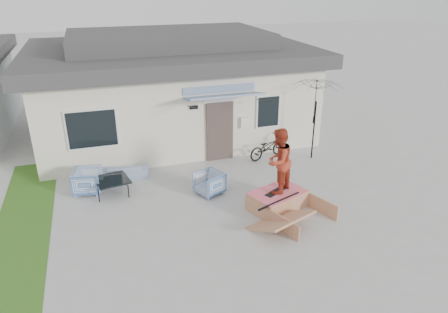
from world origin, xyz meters
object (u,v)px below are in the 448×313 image
object	(u,v)px
armchair_right	(209,182)
coffee_table	(113,186)
skate_ramp	(277,200)
loveseat	(125,169)
armchair_left	(88,180)
patio_umbrella	(315,111)
skateboard	(277,191)
bicycle	(268,145)
skater	(279,160)

from	to	relation	value
armchair_right	coffee_table	size ratio (longest dim) A/B	0.80
skate_ramp	armchair_right	bearing A→B (deg)	117.68
loveseat	skate_ramp	distance (m)	5.12
armchair_left	skate_ramp	distance (m)	5.67
armchair_right	patio_umbrella	bearing A→B (deg)	84.85
coffee_table	skateboard	world-z (taller)	skateboard
armchair_right	skate_ramp	distance (m)	2.13
loveseat	coffee_table	world-z (taller)	loveseat
bicycle	armchair_right	bearing A→B (deg)	107.54
loveseat	skater	xyz separation A→B (m)	(3.86, -3.29, 1.19)
loveseat	coffee_table	distance (m)	1.13
skateboard	skater	distance (m)	0.94
loveseat	skate_ramp	xyz separation A→B (m)	(3.88, -3.34, -0.03)
skateboard	skater	xyz separation A→B (m)	(0.00, -0.00, 0.94)
bicycle	patio_umbrella	xyz separation A→B (m)	(1.51, -0.49, 1.25)
armchair_right	patio_umbrella	size ratio (longest dim) A/B	0.34
bicycle	skater	distance (m)	3.61
armchair_left	coffee_table	xyz separation A→B (m)	(0.69, -0.30, -0.18)
loveseat	armchair_right	bearing A→B (deg)	146.06
loveseat	armchair_right	size ratio (longest dim) A/B	1.91
coffee_table	armchair_left	bearing A→B (deg)	156.57
patio_umbrella	skate_ramp	distance (m)	4.16
skateboard	skater	size ratio (longest dim) A/B	0.46
armchair_right	skater	world-z (taller)	skater
armchair_left	coffee_table	size ratio (longest dim) A/B	0.87
armchair_left	coffee_table	distance (m)	0.77
armchair_right	skater	size ratio (longest dim) A/B	0.41
armchair_left	patio_umbrella	bearing A→B (deg)	-77.03
skate_ramp	skater	xyz separation A→B (m)	(-0.02, 0.05, 1.22)
armchair_left	skateboard	xyz separation A→B (m)	(5.02, -2.56, 0.11)
loveseat	bicycle	size ratio (longest dim) A/B	0.92
armchair_left	armchair_right	world-z (taller)	armchair_left
loveseat	skater	bearing A→B (deg)	145.55
skate_ramp	patio_umbrella	bearing A→B (deg)	26.60
bicycle	skater	bearing A→B (deg)	143.10
bicycle	skateboard	xyz separation A→B (m)	(-1.14, -3.29, 0.02)
armchair_right	bicycle	xyz separation A→B (m)	(2.71, 1.92, 0.12)
skater	skateboard	bearing A→B (deg)	-126.68
armchair_left	armchair_right	distance (m)	3.65
armchair_right	skater	bearing A→B (deg)	25.06
bicycle	skater	xyz separation A→B (m)	(-1.14, -3.29, 0.97)
loveseat	patio_umbrella	size ratio (longest dim) A/B	0.64
armchair_left	coffee_table	world-z (taller)	armchair_left
armchair_left	skate_ramp	size ratio (longest dim) A/B	0.41
bicycle	skate_ramp	distance (m)	3.53
skate_ramp	bicycle	bearing A→B (deg)	50.81
armchair_left	skater	bearing A→B (deg)	-105.80
armchair_left	armchair_right	xyz separation A→B (m)	(3.45, -1.19, -0.03)
coffee_table	patio_umbrella	size ratio (longest dim) A/B	0.42
armchair_right	skate_ramp	xyz separation A→B (m)	(1.59, -1.42, -0.13)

